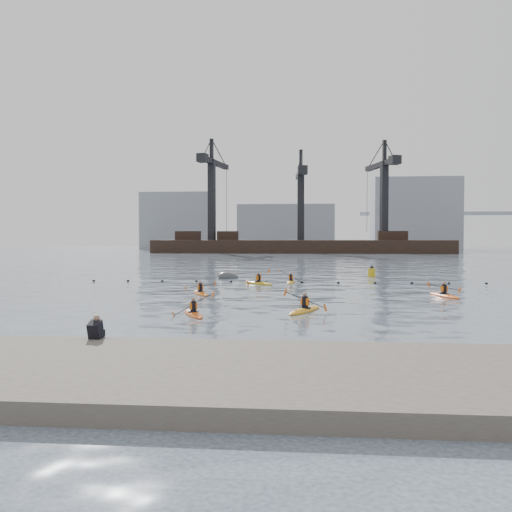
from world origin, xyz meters
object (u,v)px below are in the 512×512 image
at_px(nav_buoy, 372,272).
at_px(kayaker_2, 200,293).
at_px(kayaker_4, 444,295).
at_px(mooring_buoy, 229,278).
at_px(kayaker_1, 305,309).
at_px(kayaker_3, 291,282).
at_px(kayaker_5, 258,283).
at_px(kayaker_0, 193,313).

bearing_deg(nav_buoy, kayaker_2, -127.20).
relative_size(kayaker_4, mooring_buoy, 1.52).
xyz_separation_m(kayaker_1, kayaker_3, (-1.21, 17.51, -0.01)).
relative_size(kayaker_3, kayaker_5, 1.05).
bearing_deg(kayaker_0, kayaker_5, 60.78).
bearing_deg(kayaker_1, nav_buoy, 99.68).
height_order(kayaker_0, kayaker_3, kayaker_3).
bearing_deg(kayaker_4, kayaker_5, -49.57).
distance_m(kayaker_3, kayaker_5, 2.98).
distance_m(kayaker_1, kayaker_3, 17.55).
xyz_separation_m(kayaker_1, kayaker_4, (8.90, 7.86, -0.00)).
bearing_deg(kayaker_0, kayaker_4, 9.98).
distance_m(kayaker_5, mooring_buoy, 6.75).
height_order(kayaker_1, kayaker_5, kayaker_5).
distance_m(kayaker_1, nav_buoy, 26.32).
bearing_deg(kayaker_2, kayaker_1, -72.39).
relative_size(kayaker_1, nav_buoy, 2.66).
xyz_separation_m(kayaker_3, kayaker_4, (10.11, -9.65, 0.01)).
height_order(kayaker_5, nav_buoy, kayaker_5).
distance_m(kayaker_5, nav_buoy, 13.93).
relative_size(kayaker_2, kayaker_3, 1.02).
distance_m(kayaker_0, nav_buoy, 29.79).
xyz_separation_m(kayaker_0, kayaker_3, (4.22, 19.32, -0.00)).
relative_size(kayaker_1, kayaker_4, 1.00).
relative_size(kayaker_1, mooring_buoy, 1.51).
height_order(kayaker_0, mooring_buoy, kayaker_0).
distance_m(kayaker_2, kayaker_5, 8.76).
bearing_deg(kayaker_5, mooring_buoy, 74.57).
bearing_deg(kayaker_3, kayaker_5, -145.77).
bearing_deg(kayaker_4, mooring_buoy, -58.15).
xyz_separation_m(kayaker_1, mooring_buoy, (-7.09, 21.94, -0.11)).
xyz_separation_m(kayaker_0, kayaker_4, (14.33, 9.67, 0.01)).
distance_m(kayaker_1, mooring_buoy, 23.05).
bearing_deg(kayaker_5, kayaker_0, -139.73).
bearing_deg(kayaker_0, mooring_buoy, 69.96).
bearing_deg(kayaker_4, kayaker_3, -60.47).
distance_m(kayaker_2, nav_buoy, 22.16).
xyz_separation_m(kayaker_3, mooring_buoy, (-5.88, 4.42, -0.09)).
bearing_deg(kayaker_3, kayaker_2, -116.29).
relative_size(kayaker_0, mooring_buoy, 1.33).
bearing_deg(kayaker_5, nav_buoy, -1.61).
xyz_separation_m(kayaker_1, kayaker_5, (-3.81, 16.04, -0.00)).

